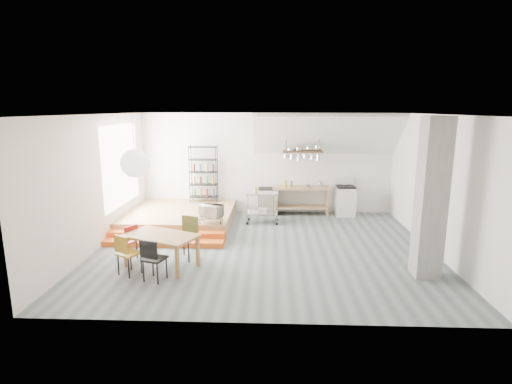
{
  "coord_description": "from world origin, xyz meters",
  "views": [
    {
      "loc": [
        0.18,
        -9.25,
        3.33
      ],
      "look_at": [
        -0.23,
        0.8,
        1.22
      ],
      "focal_mm": 28.0,
      "sensor_mm": 36.0,
      "label": 1
    }
  ],
  "objects_px": {
    "dining_table": "(161,238)",
    "rolling_cart": "(262,203)",
    "mini_fridge": "(266,201)",
    "stove": "(345,200)"
  },
  "relations": [
    {
      "from": "mini_fridge",
      "to": "dining_table",
      "type": "bearing_deg",
      "value": -115.82
    },
    {
      "from": "rolling_cart",
      "to": "mini_fridge",
      "type": "height_order",
      "value": "rolling_cart"
    },
    {
      "from": "dining_table",
      "to": "rolling_cart",
      "type": "xyz_separation_m",
      "value": [
        2.07,
        3.44,
        -0.04
      ]
    },
    {
      "from": "dining_table",
      "to": "mini_fridge",
      "type": "bearing_deg",
      "value": 88.12
    },
    {
      "from": "dining_table",
      "to": "rolling_cart",
      "type": "relative_size",
      "value": 1.82
    },
    {
      "from": "dining_table",
      "to": "rolling_cart",
      "type": "height_order",
      "value": "rolling_cart"
    },
    {
      "from": "dining_table",
      "to": "rolling_cart",
      "type": "distance_m",
      "value": 4.01
    },
    {
      "from": "dining_table",
      "to": "mini_fridge",
      "type": "xyz_separation_m",
      "value": [
        2.16,
        4.47,
        -0.21
      ]
    },
    {
      "from": "stove",
      "to": "rolling_cart",
      "type": "distance_m",
      "value": 2.78
    },
    {
      "from": "rolling_cart",
      "to": "stove",
      "type": "bearing_deg",
      "value": 21.68
    }
  ]
}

